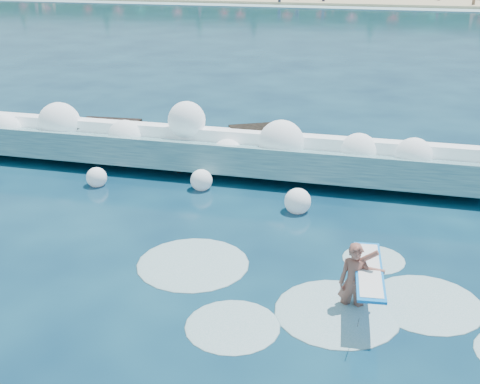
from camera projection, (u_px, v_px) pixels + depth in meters
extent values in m
plane|color=#072139|center=(160.00, 262.00, 14.61)|extent=(200.00, 200.00, 0.00)
cube|color=silver|center=(356.00, 7.00, 74.69)|extent=(140.00, 5.00, 0.08)
cube|color=#346D82|center=(203.00, 155.00, 20.65)|extent=(18.47, 2.81, 1.54)
cube|color=white|center=(209.00, 136.00, 21.19)|extent=(18.47, 1.30, 0.72)
cube|color=black|center=(108.00, 139.00, 22.55)|extent=(2.34, 1.82, 1.21)
cube|color=black|center=(176.00, 154.00, 21.19)|extent=(2.08, 1.93, 0.93)
cube|color=black|center=(258.00, 146.00, 21.60)|extent=(2.33, 2.17, 1.30)
imported|color=#965446|center=(354.00, 283.00, 12.57)|extent=(0.66, 0.45, 1.79)
cube|color=#0E82EF|center=(369.00, 271.00, 12.43)|extent=(0.80, 2.49, 0.06)
cube|color=white|center=(369.00, 270.00, 12.43)|extent=(0.68, 2.27, 0.06)
cylinder|color=black|center=(358.00, 322.00, 11.50)|extent=(0.01, 0.91, 0.43)
sphere|color=white|center=(7.00, 129.00, 21.86)|extent=(1.02, 1.02, 1.02)
sphere|color=white|center=(59.00, 123.00, 21.88)|extent=(1.53, 1.53, 1.53)
sphere|color=white|center=(125.00, 137.00, 21.22)|extent=(1.19, 1.19, 1.19)
sphere|color=white|center=(187.00, 120.00, 20.88)|extent=(1.31, 1.31, 1.31)
sphere|color=white|center=(227.00, 155.00, 20.18)|extent=(1.07, 1.07, 1.07)
sphere|color=white|center=(281.00, 143.00, 19.77)|extent=(1.51, 1.51, 1.51)
sphere|color=white|center=(359.00, 152.00, 19.60)|extent=(1.24, 1.24, 1.24)
sphere|color=white|center=(414.00, 156.00, 18.79)|extent=(1.17, 1.17, 1.17)
sphere|color=white|center=(97.00, 177.00, 19.20)|extent=(0.66, 0.66, 0.66)
sphere|color=white|center=(201.00, 180.00, 18.89)|extent=(0.70, 0.70, 0.70)
sphere|color=white|center=(298.00, 201.00, 17.30)|extent=(0.77, 0.77, 0.77)
ellipsoid|color=silver|center=(337.00, 312.00, 12.60)|extent=(2.66, 2.66, 0.13)
ellipsoid|color=silver|center=(232.00, 326.00, 12.14)|extent=(1.95, 1.95, 0.10)
ellipsoid|color=silver|center=(426.00, 303.00, 12.92)|extent=(2.43, 2.43, 0.12)
ellipsoid|color=silver|center=(193.00, 264.00, 14.53)|extent=(2.74, 2.74, 0.14)
ellipsoid|color=silver|center=(374.00, 259.00, 14.73)|extent=(1.54, 1.54, 0.08)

